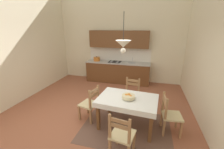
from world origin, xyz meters
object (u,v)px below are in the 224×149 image
dining_chair_kitchen_side (131,95)px  pendant_lamp (123,44)px  dining_chair_camera_side (122,136)px  dining_chair_tv_side (90,104)px  dining_chair_window_side (170,115)px  kitchen_cabinetry (118,63)px  dining_table (127,103)px  fruit_bowl (128,96)px

dining_chair_kitchen_side → pendant_lamp: (-0.10, -0.92, 1.56)m
dining_chair_camera_side → pendant_lamp: size_ratio=1.16×
dining_chair_tv_side → dining_chair_window_side: size_ratio=1.00×
kitchen_cabinetry → dining_table: size_ratio=1.90×
dining_table → dining_chair_window_side: 0.99m
dining_chair_camera_side → dining_chair_window_side: (0.93, 0.92, 0.00)m
dining_chair_camera_side → kitchen_cabinetry: bearing=103.8°
dining_chair_kitchen_side → fruit_bowl: size_ratio=3.10×
dining_chair_tv_side → pendant_lamp: 1.79m
dining_chair_kitchen_side → dining_chair_camera_side: bearing=-88.0°
kitchen_cabinetry → dining_chair_tv_side: size_ratio=2.95×
dining_table → pendant_lamp: 1.39m
pendant_lamp → dining_chair_kitchen_side: bearing=83.6°
dining_chair_tv_side → fruit_bowl: 1.06m
kitchen_cabinetry → pendant_lamp: bearing=-75.6°
dining_table → dining_chair_tv_side: 0.99m
fruit_bowl → dining_chair_window_side: bearing=3.4°
dining_chair_camera_side → pendant_lamp: pendant_lamp is taller
kitchen_cabinetry → dining_chair_window_side: size_ratio=2.95×
dining_table → pendant_lamp: bearing=-137.9°
kitchen_cabinetry → dining_table: (0.90, -2.96, -0.23)m
dining_chair_tv_side → pendant_lamp: pendant_lamp is taller
dining_chair_tv_side → dining_table: bearing=-1.5°
kitchen_cabinetry → dining_chair_window_side: 3.50m
dining_chair_camera_side → fruit_bowl: size_ratio=3.10×
fruit_bowl → dining_chair_camera_side: bearing=-88.5°
kitchen_cabinetry → dining_chair_camera_side: bearing=-76.2°
dining_chair_camera_side → dining_chair_window_side: size_ratio=1.00×
dining_chair_kitchen_side → pendant_lamp: pendant_lamp is taller
dining_chair_tv_side → dining_chair_kitchen_side: bearing=39.4°
dining_table → dining_chair_kitchen_side: (-0.01, 0.81, -0.18)m
dining_chair_tv_side → dining_chair_window_side: (1.94, 0.00, 0.00)m
kitchen_cabinetry → dining_table: 3.10m
dining_chair_window_side → dining_chair_kitchen_side: same height
dining_chair_window_side → fruit_bowl: (-0.95, -0.06, 0.37)m
dining_table → dining_chair_camera_side: 0.92m
dining_table → dining_chair_tv_side: size_ratio=1.55×
dining_chair_camera_side → dining_chair_tv_side: size_ratio=1.00×
dining_table → dining_chair_camera_side: size_ratio=1.55×
dining_chair_tv_side → dining_chair_kitchen_side: (0.96, 0.79, 0.00)m
dining_chair_camera_side → dining_chair_kitchen_side: 1.71m
dining_chair_kitchen_side → fruit_bowl: (0.04, -0.84, 0.37)m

